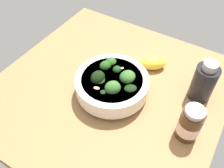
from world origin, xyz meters
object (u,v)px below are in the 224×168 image
Objects in this scene: bowl_of_broccoli at (112,83)px; bottle_short at (204,82)px; lemon_wedge at (153,63)px; bottle_tall at (190,124)px.

bottle_short is (-12.26, 22.41, 1.80)cm from bowl_of_broccoli.
bowl_of_broccoli is 25.61cm from bottle_short.
lemon_wedge is (-16.15, 5.81, -1.97)cm from bowl_of_broccoli.
bottle_tall reaches higher than lemon_wedge.
lemon_wedge is 17.47cm from bottle_short.
bottle_tall is (18.29, 17.83, 2.63)cm from lemon_wedge.
bowl_of_broccoli is at bearing -19.79° from lemon_wedge.
bowl_of_broccoli reaches higher than lemon_wedge.
bottle_tall is 0.81× the size of bottle_short.
bottle_short is at bearing -175.12° from bottle_tall.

